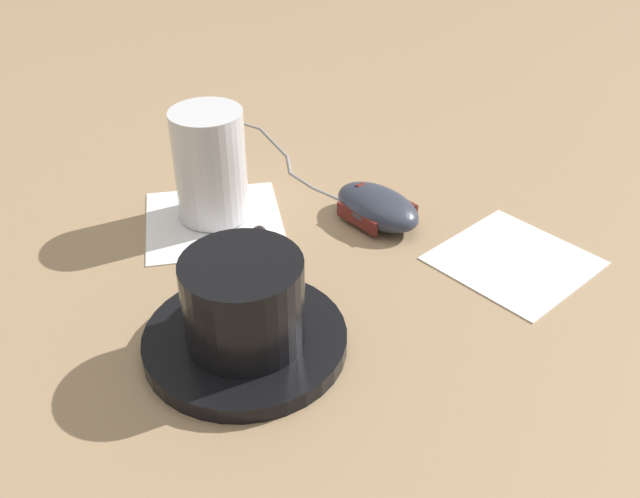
{
  "coord_description": "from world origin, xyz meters",
  "views": [
    {
      "loc": [
        -0.31,
        -0.44,
        0.38
      ],
      "look_at": [
        -0.0,
        -0.04,
        0.03
      ],
      "focal_mm": 40.0,
      "sensor_mm": 36.0,
      "label": 1
    }
  ],
  "objects_px": {
    "drinking_glass": "(210,165)",
    "computer_mouse": "(379,208)",
    "coffee_cup": "(244,299)",
    "saucer": "(245,340)"
  },
  "relations": [
    {
      "from": "drinking_glass",
      "to": "computer_mouse",
      "type": "bearing_deg",
      "value": -41.15
    },
    {
      "from": "coffee_cup",
      "to": "computer_mouse",
      "type": "height_order",
      "value": "coffee_cup"
    },
    {
      "from": "saucer",
      "to": "computer_mouse",
      "type": "bearing_deg",
      "value": 20.26
    },
    {
      "from": "computer_mouse",
      "to": "saucer",
      "type": "bearing_deg",
      "value": -159.74
    },
    {
      "from": "computer_mouse",
      "to": "drinking_glass",
      "type": "bearing_deg",
      "value": 138.85
    },
    {
      "from": "saucer",
      "to": "computer_mouse",
      "type": "xyz_separation_m",
      "value": [
        0.2,
        0.07,
        0.01
      ]
    },
    {
      "from": "saucer",
      "to": "drinking_glass",
      "type": "distance_m",
      "value": 0.2
    },
    {
      "from": "coffee_cup",
      "to": "drinking_glass",
      "type": "relative_size",
      "value": 0.94
    },
    {
      "from": "computer_mouse",
      "to": "coffee_cup",
      "type": "bearing_deg",
      "value": -159.13
    },
    {
      "from": "saucer",
      "to": "drinking_glass",
      "type": "relative_size",
      "value": 1.44
    }
  ]
}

